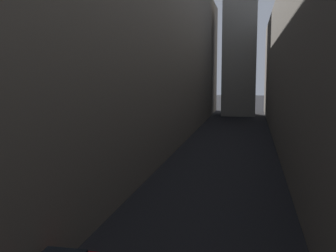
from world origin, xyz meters
The scene contains 2 objects.
ground_plane centered at (0.00, 48.00, 0.00)m, with size 264.00×264.00×0.00m, color black.
building_block_left centered at (-11.96, 50.00, 11.80)m, with size 12.91×108.00×23.60m, color #60594F.
Camera 1 is at (2.63, 4.48, 8.39)m, focal length 44.76 mm.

